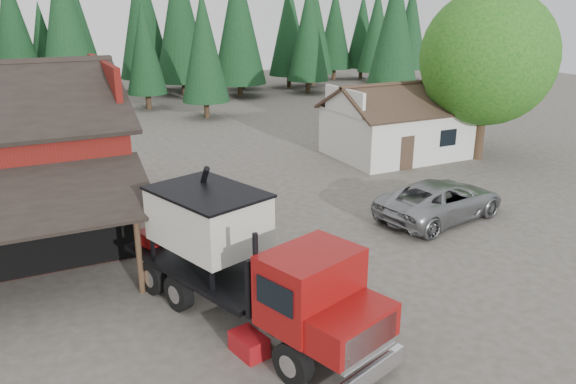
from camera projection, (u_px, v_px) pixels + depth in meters
name	position (u px, v px, depth m)	size (l,w,h in m)	color
ground	(317.00, 284.00, 19.57)	(120.00, 120.00, 0.00)	#4D473C
farmhouse	(397.00, 129.00, 35.50)	(8.60, 6.42, 4.65)	silver
deciduous_tree	(488.00, 63.00, 33.25)	(8.00, 8.00, 10.20)	#382619
conifer_backdrop	(110.00, 101.00, 55.23)	(76.00, 16.00, 16.00)	black
near_pine_b	(204.00, 46.00, 45.65)	(3.96, 3.96, 10.40)	#382619
near_pine_c	(395.00, 31.00, 48.63)	(4.84, 4.84, 12.40)	#382619
near_pine_d	(66.00, 27.00, 44.38)	(5.28, 5.28, 13.40)	#382619
feed_truck	(244.00, 258.00, 16.77)	(5.51, 10.08, 4.41)	black
silver_car	(441.00, 200.00, 25.17)	(2.97, 6.43, 1.79)	#929499
equip_box	(249.00, 344.00, 15.61)	(0.70, 1.10, 0.60)	maroon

